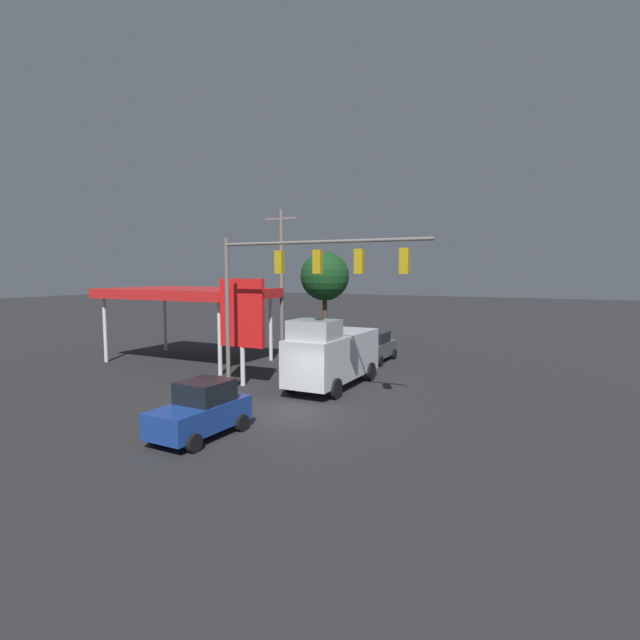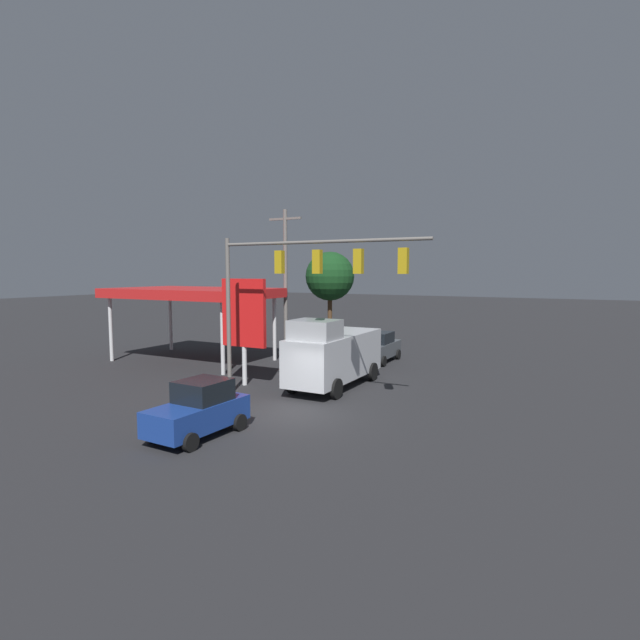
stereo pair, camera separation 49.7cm
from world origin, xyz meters
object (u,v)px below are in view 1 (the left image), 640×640
utility_pole (282,281)px  fire_hydrant (201,400)px  sedan_far (374,347)px  street_tree (325,277)px  delivery_truck (332,354)px  traffic_signal_assembly (300,276)px  price_sign (242,315)px  hatchback_crossing (201,410)px

utility_pole → fire_hydrant: utility_pole is taller
sedan_far → street_tree: 9.29m
delivery_truck → street_tree: size_ratio=0.92×
traffic_signal_assembly → sedan_far: bearing=-85.5°
delivery_truck → street_tree: street_tree is taller
traffic_signal_assembly → street_tree: size_ratio=1.32×
utility_pole → price_sign: (-2.22, 7.51, -1.59)m
utility_pole → price_sign: 7.99m
price_sign → utility_pole: bearing=-73.5°
price_sign → hatchback_crossing: 8.38m
price_sign → hatchback_crossing: size_ratio=1.41×
traffic_signal_assembly → delivery_truck: bearing=-87.0°
price_sign → fire_hydrant: size_ratio=6.20×
utility_pole → delivery_truck: 9.36m
fire_hydrant → hatchback_crossing: bearing=130.8°
traffic_signal_assembly → delivery_truck: 5.34m
delivery_truck → utility_pole: bearing=-132.1°
traffic_signal_assembly → utility_pole: utility_pole is taller
delivery_truck → hatchback_crossing: bearing=-5.7°
hatchback_crossing → fire_hydrant: (2.21, -2.56, -0.51)m
traffic_signal_assembly → sedan_far: size_ratio=2.19×
utility_pole → sedan_far: (-5.75, -1.94, -4.25)m
price_sign → sedan_far: bearing=-110.5°
hatchback_crossing → delivery_truck: size_ratio=0.57×
street_tree → fire_hydrant: (-3.83, 19.39, -4.97)m
price_sign → fire_hydrant: price_sign is taller
delivery_truck → fire_hydrant: 7.15m
traffic_signal_assembly → hatchback_crossing: size_ratio=2.52×
price_sign → traffic_signal_assembly: bearing=156.9°
utility_pole → price_sign: utility_pole is taller
street_tree → traffic_signal_assembly: bearing=113.0°
sedan_far → hatchback_crossing: (0.14, 16.63, -0.00)m
sedan_far → street_tree: street_tree is taller
price_sign → delivery_truck: size_ratio=0.80×
sedan_far → fire_hydrant: (2.35, 14.07, -0.51)m
traffic_signal_assembly → hatchback_crossing: (1.04, 5.30, -4.69)m
traffic_signal_assembly → hatchback_crossing: 7.16m
utility_pole → hatchback_crossing: 16.29m
street_tree → sedan_far: bearing=139.3°
utility_pole → delivery_truck: utility_pole is taller
street_tree → fire_hydrant: size_ratio=8.37×
price_sign → hatchback_crossing: bearing=115.2°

